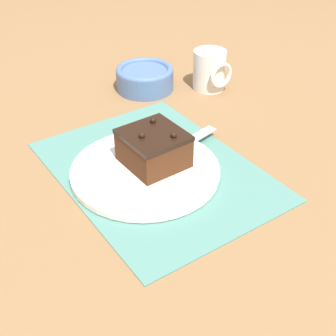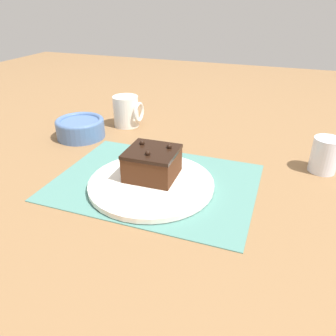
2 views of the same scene
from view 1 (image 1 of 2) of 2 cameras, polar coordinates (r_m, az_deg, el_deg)
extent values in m
plane|color=olive|center=(0.90, -1.50, -0.35)|extent=(3.00, 3.00, 0.00)
cube|color=slate|center=(0.90, -1.50, -0.25)|extent=(0.46, 0.34, 0.00)
cylinder|color=white|center=(0.89, -2.82, -0.30)|extent=(0.28, 0.28, 0.01)
cube|color=#472614|center=(0.88, -1.84, 2.20)|extent=(0.11, 0.11, 0.06)
cube|color=black|center=(0.86, -1.88, 4.03)|extent=(0.12, 0.11, 0.01)
sphere|color=black|center=(0.90, -1.84, 5.81)|extent=(0.01, 0.01, 0.01)
sphere|color=black|center=(0.85, -3.22, 3.98)|extent=(0.01, 0.01, 0.01)
sphere|color=black|center=(0.85, 0.70, 4.02)|extent=(0.01, 0.01, 0.01)
cube|color=#472D19|center=(0.89, -2.36, 0.63)|extent=(0.03, 0.08, 0.01)
cube|color=#B7BABF|center=(0.96, 2.53, 3.21)|extent=(0.05, 0.16, 0.00)
cylinder|color=#4C6B9E|center=(1.20, -2.84, 10.70)|extent=(0.14, 0.14, 0.05)
torus|color=#4C6B9E|center=(1.19, -2.87, 11.80)|extent=(0.14, 0.14, 0.02)
cylinder|color=silver|center=(1.20, 5.06, 11.84)|extent=(0.08, 0.08, 0.10)
torus|color=silver|center=(1.17, 6.51, 11.15)|extent=(0.01, 0.07, 0.07)
camera|label=2|loc=(0.44, -59.52, -1.04)|focal=35.00mm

